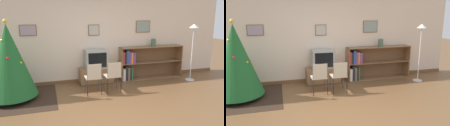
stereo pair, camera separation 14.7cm
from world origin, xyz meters
TOP-DOWN VIEW (x-y plane):
  - ground_plane at (0.00, 0.00)m, footprint 24.00×24.00m
  - wall_back at (0.00, 2.51)m, footprint 8.74×0.11m
  - area_rug at (-2.13, 1.58)m, footprint 2.02×1.85m
  - christmas_tree at (-2.13, 1.58)m, footprint 1.18×1.18m
  - tv_console at (0.08, 2.22)m, footprint 0.98×0.46m
  - television at (0.08, 2.22)m, footprint 0.64×0.44m
  - folding_chair_left at (-0.18, 1.35)m, footprint 0.40×0.40m
  - folding_chair_right at (0.34, 1.35)m, footprint 0.40×0.40m
  - bookshelf at (1.53, 2.28)m, footprint 2.06×0.36m
  - vase at (1.95, 2.29)m, footprint 0.15×0.15m
  - standing_lamp at (2.93, 1.67)m, footprint 0.28×0.28m

SIDE VIEW (x-z plane):
  - ground_plane at x=0.00m, z-range 0.00..0.00m
  - area_rug at x=-2.13m, z-range 0.00..0.01m
  - tv_console at x=0.08m, z-range 0.00..0.48m
  - folding_chair_left at x=-0.18m, z-range 0.06..0.88m
  - folding_chair_right at x=0.34m, z-range 0.06..0.88m
  - bookshelf at x=1.53m, z-range -0.01..1.01m
  - television at x=0.08m, z-range 0.47..1.01m
  - christmas_tree at x=-2.13m, z-range 0.00..1.91m
  - vase at x=1.95m, z-range 1.02..1.26m
  - standing_lamp at x=2.93m, z-range 0.46..2.20m
  - wall_back at x=0.00m, z-range 0.00..2.70m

